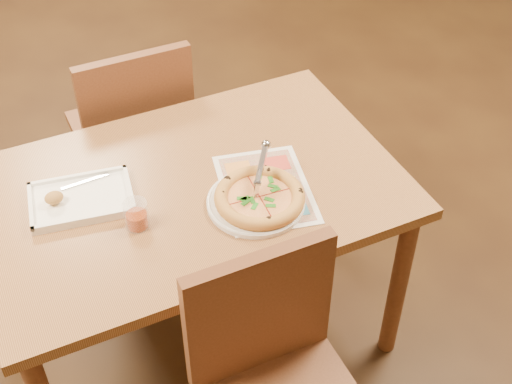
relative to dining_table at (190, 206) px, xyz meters
name	(u,v)px	position (x,y,z in m)	size (l,w,h in m)	color
dining_table	(190,206)	(0.00, 0.00, 0.00)	(1.30, 0.85, 0.72)	#99693D
chair_near	(274,364)	(0.00, -0.60, -0.07)	(0.42, 0.42, 0.47)	brown
chair_far	(134,121)	(0.00, 0.60, -0.07)	(0.42, 0.42, 0.47)	brown
plate	(256,202)	(0.15, -0.16, 0.09)	(0.30, 0.30, 0.02)	white
pizza	(260,198)	(0.16, -0.17, 0.11)	(0.27, 0.27, 0.04)	gold
pizza_cutter	(260,171)	(0.18, -0.13, 0.18)	(0.11, 0.14, 0.10)	silver
appetizer_tray	(79,200)	(-0.33, 0.07, 0.10)	(0.33, 0.25, 0.06)	white
glass_tumbler	(136,216)	(-0.20, -0.10, 0.12)	(0.07, 0.07, 0.09)	#8F2D0B
menu	(265,189)	(0.21, -0.12, 0.09)	(0.27, 0.37, 0.01)	white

